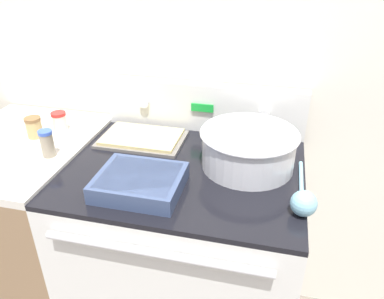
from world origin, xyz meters
The scene contains 11 objects.
kitchen_wall centered at (0.00, 0.70, 1.25)m, with size 8.00×0.05×2.50m.
stove_range centered at (0.00, 0.33, 0.46)m, with size 0.81×0.69×0.91m.
control_panel centered at (0.00, 0.64, 1.01)m, with size 0.81×0.07×0.20m.
side_counter centered at (-0.67, 0.33, 0.46)m, with size 0.54×0.66×0.92m.
mixing_bowl centered at (0.21, 0.38, 0.99)m, with size 0.33×0.33×0.13m.
casserole_dish centered at (-0.10, 0.16, 0.94)m, with size 0.26×0.22×0.06m.
baking_tray centered at (-0.21, 0.48, 0.92)m, with size 0.33×0.22×0.02m.
ladle centered at (0.39, 0.17, 0.95)m, with size 0.08×0.32×0.08m.
spice_jar_blue_cap centered at (-0.49, 0.27, 0.97)m, with size 0.05×0.05×0.10m.
spice_jar_red_cap centered at (-0.56, 0.46, 0.96)m, with size 0.06×0.06×0.08m.
spice_jar_brown_cap centered at (-0.62, 0.39, 0.96)m, with size 0.06×0.06×0.08m.
Camera 1 is at (0.28, -0.75, 1.59)m, focal length 35.00 mm.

